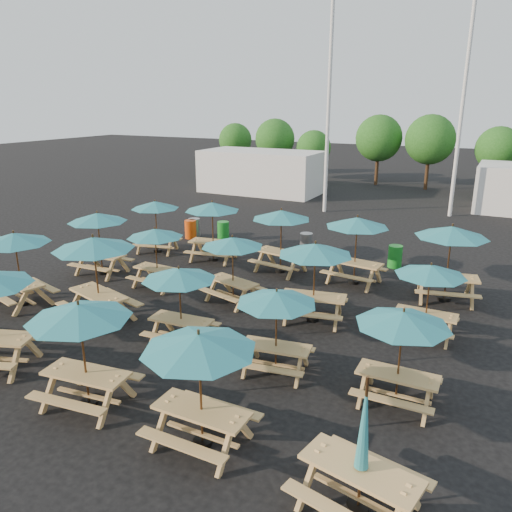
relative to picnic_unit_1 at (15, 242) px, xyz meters
The scene contains 33 objects.
ground 6.82m from the picnic_unit_1, 28.44° to the left, with size 120.00×120.00×0.00m, color black.
picnic_unit_1 is the anchor object (origin of this frame).
picnic_unit_2 3.28m from the picnic_unit_1, 87.69° to the left, with size 2.13×2.13×2.28m.
picnic_unit_3 6.43m from the picnic_unit_1, 88.22° to the left, with size 2.38×2.38×2.15m.
picnic_unit_5 2.96m from the picnic_unit_1, ahead, with size 2.76×2.76×2.48m.
picnic_unit_6 4.18m from the picnic_unit_1, 48.44° to the left, with size 1.94×1.94×2.04m.
picnic_unit_7 7.10m from the picnic_unit_1, 66.02° to the left, with size 2.40×2.40×2.34m.
picnic_unit_8 6.52m from the picnic_unit_1, 28.00° to the right, with size 2.28×2.28×2.27m.
picnic_unit_9 5.88m from the picnic_unit_1, ahead, with size 2.00×2.00×2.07m.
picnic_unit_10 6.49m from the picnic_unit_1, 28.90° to the left, with size 2.34×2.34×2.11m.
picnic_unit_11 8.66m from the picnic_unit_1, 47.72° to the left, with size 2.44×2.44×2.34m.
picnic_unit_12 9.06m from the picnic_unit_1, 19.69° to the right, with size 2.04×2.04×2.26m.
picnic_unit_13 8.65m from the picnic_unit_1, ahead, with size 2.08×2.08×2.03m.
picnic_unit_14 8.91m from the picnic_unit_1, 19.42° to the left, with size 2.46×2.46×2.31m.
picnic_unit_15 10.73m from the picnic_unit_1, 37.02° to the left, with size 2.38×2.38×2.35m.
picnic_unit_16 12.00m from the picnic_unit_1, 15.79° to the right, with size 2.09×1.91×2.32m.
picnic_unit_17 11.40m from the picnic_unit_1, ahead, with size 1.92×1.92×2.10m.
picnic_unit_18 11.90m from the picnic_unit_1, 16.43° to the left, with size 1.84×1.84×2.03m.
picnic_unit_19 13.14m from the picnic_unit_1, 28.45° to the left, with size 2.62×2.62×2.43m.
waste_bin_0 9.34m from the picnic_unit_1, 88.88° to the left, with size 0.52×0.52×0.84m, color gray.
waste_bin_1 8.98m from the picnic_unit_1, 88.59° to the left, with size 0.52×0.52×0.84m, color #E44A0D.
waste_bin_2 9.57m from the picnic_unit_1, 79.69° to the left, with size 0.52×0.52×0.84m, color #188824.
waste_bin_3 10.87m from the picnic_unit_1, 57.51° to the left, with size 0.52×0.52×0.84m, color gray.
waste_bin_4 13.05m from the picnic_unit_1, 43.25° to the left, with size 0.52×0.52×0.84m, color #188824.
mast_0 17.96m from the picnic_unit_1, 77.69° to the left, with size 0.20×0.20×12.00m, color silver.
mast_1 22.04m from the picnic_unit_1, 61.83° to the left, with size 0.20×0.20×12.00m, color silver.
event_tent_0 21.23m from the picnic_unit_1, 96.14° to the left, with size 8.00×4.00×2.80m, color silver.
tree_0 29.57m from the picnic_unit_1, 106.39° to the left, with size 2.80×2.80×4.24m.
tree_1 27.33m from the picnic_unit_1, 98.45° to the left, with size 3.11×3.11×4.72m.
tree_2 26.77m from the picnic_unit_1, 91.41° to the left, with size 2.59×2.59×3.93m.
tree_3 28.14m from the picnic_unit_1, 81.86° to the left, with size 3.36×3.36×5.09m.
tree_4 28.44m from the picnic_unit_1, 74.42° to the left, with size 3.41×3.41×5.17m.
tree_5 30.26m from the picnic_unit_1, 66.71° to the left, with size 2.94×2.94×4.45m.
Camera 1 is at (7.17, -12.57, 6.03)m, focal length 35.00 mm.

